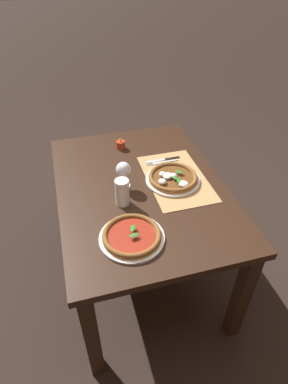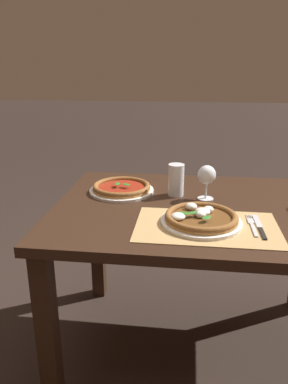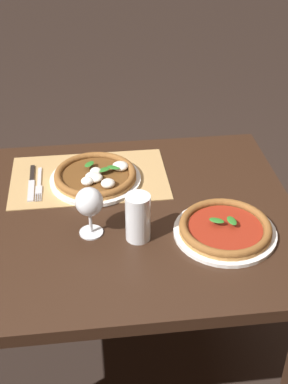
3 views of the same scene
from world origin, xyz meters
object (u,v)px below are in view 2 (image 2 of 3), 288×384
at_px(pizza_far, 122,188).
at_px(wine_glass, 207,176).
at_px(fork, 252,225).
at_px(knife, 260,227).
at_px(pint_glass, 176,181).
at_px(pizza_near, 201,218).

relative_size(pizza_far, wine_glass, 1.94).
distance_m(fork, knife, 0.03).
height_order(wine_glass, pint_glass, wine_glass).
distance_m(wine_glass, knife, 0.35).
relative_size(wine_glass, fork, 0.77).
bearing_deg(wine_glass, pizza_far, 172.45).
bearing_deg(wine_glass, pizza_near, -95.64).
height_order(pizza_near, pint_glass, pint_glass).
bearing_deg(pizza_far, wine_glass, -7.55).
xyz_separation_m(pizza_near, fork, (0.19, -0.00, -0.02)).
xyz_separation_m(pint_glass, knife, (0.32, -0.32, -0.06)).
relative_size(pizza_near, fork, 1.52).
relative_size(wine_glass, knife, 0.72).
xyz_separation_m(wine_glass, pint_glass, (-0.13, 0.04, -0.04)).
bearing_deg(pint_glass, knife, -45.06).
distance_m(pizza_near, fork, 0.19).
bearing_deg(pint_glass, pizza_near, -70.90).
relative_size(pizza_near, wine_glass, 1.96).
bearing_deg(pint_glass, wine_glass, -15.58).
height_order(pizza_far, pint_glass, pint_glass).
relative_size(pizza_near, pint_glass, 2.10).
relative_size(pizza_near, knife, 1.42).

